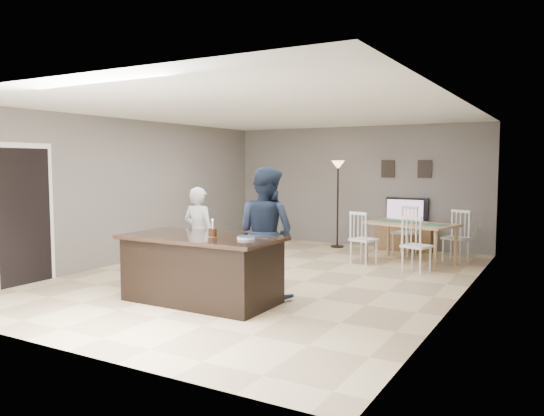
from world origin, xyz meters
The scene contains 14 objects.
floor centered at (0.00, 0.00, 0.00)m, with size 8.00×8.00×0.00m, color #D3B887.
room_shell centered at (0.00, 0.00, 1.68)m, with size 8.00×8.00×8.00m.
kitchen_island centered at (0.00, -1.80, 0.45)m, with size 2.15×1.10×0.90m.
tv_console centered at (1.20, 3.77, 0.30)m, with size 1.20×0.40×0.60m, color brown.
television centered at (1.20, 3.84, 0.86)m, with size 0.91×0.12×0.53m, color black.
tv_screen_glow centered at (1.20, 3.76, 0.87)m, with size 0.78×0.78×0.00m, color orange.
picture_frames centered at (1.15, 3.98, 1.75)m, with size 1.10×0.02×0.38m.
doorway centered at (-2.99, -2.30, 1.26)m, with size 0.00×2.10×2.65m.
woman centered at (-0.87, -0.72, 0.75)m, with size 0.54×0.36×1.49m, color #B9BABE.
man centered at (0.62, -1.15, 0.91)m, with size 0.88×0.69×1.82m, color #192337.
birthday_cake centered at (0.18, -1.79, 0.96)m, with size 0.15×0.15×0.23m.
plate_stack centered at (0.69, -1.77, 0.92)m, with size 0.24×0.24×0.04m.
dining_table centered at (1.69, 2.40, 0.62)m, with size 1.97×2.16×0.98m.
floor_lamp centered at (-0.22, 3.46, 1.49)m, with size 0.29×0.29×1.93m.
Camera 1 is at (4.30, -7.45, 1.86)m, focal length 35.00 mm.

